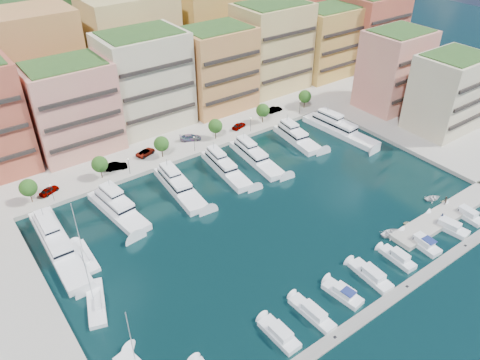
{
  "coord_description": "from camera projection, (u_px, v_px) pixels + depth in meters",
  "views": [
    {
      "loc": [
        -51.79,
        -59.03,
        61.9
      ],
      "look_at": [
        -2.9,
        7.64,
        6.0
      ],
      "focal_mm": 35.0,
      "sensor_mm": 36.0,
      "label": 1
    }
  ],
  "objects": [
    {
      "name": "cruiser_4",
      "position": [
        343.0,
        294.0,
        80.5
      ],
      "size": [
        3.49,
        7.48,
        2.66
      ],
      "color": "white",
      "rests_on": "ground"
    },
    {
      "name": "tender_2",
      "position": [
        433.0,
        198.0,
        103.85
      ],
      "size": [
        4.41,
        3.72,
        0.78
      ],
      "primitive_type": "imported",
      "rotation": [
        0.0,
        0.0,
        1.26
      ],
      "color": "white",
      "rests_on": "ground"
    },
    {
      "name": "cruiser_2",
      "position": [
        279.0,
        335.0,
        73.53
      ],
      "size": [
        2.98,
        7.59,
        2.55
      ],
      "color": "white",
      "rests_on": "ground"
    },
    {
      "name": "person_1",
      "position": [
        445.0,
        200.0,
        100.56
      ],
      "size": [
        1.01,
        0.83,
        1.91
      ],
      "primitive_type": "imported",
      "rotation": [
        0.0,
        0.0,
        3.27
      ],
      "color": "#46352A",
      "rests_on": "finger_pier"
    },
    {
      "name": "backblock_2",
      "position": [
        132.0,
        46.0,
        142.4
      ],
      "size": [
        26.0,
        18.0,
        30.0
      ],
      "primitive_type": "cube",
      "color": "#D5BD71",
      "rests_on": "north_quay"
    },
    {
      "name": "tree_5",
      "position": [
        305.0,
        96.0,
        138.8
      ],
      "size": [
        3.8,
        3.8,
        5.65
      ],
      "color": "#473323",
      "rests_on": "north_quay"
    },
    {
      "name": "tender_1",
      "position": [
        406.0,
        223.0,
        96.68
      ],
      "size": [
        1.93,
        1.79,
        0.83
      ],
      "primitive_type": "imported",
      "rotation": [
        0.0,
        0.0,
        1.24
      ],
      "color": "#C0BA93",
      "rests_on": "ground"
    },
    {
      "name": "apartment_3",
      "position": [
        145.0,
        80.0,
        125.5
      ],
      "size": [
        22.0,
        16.5,
        25.8
      ],
      "color": "beige",
      "rests_on": "north_quay"
    },
    {
      "name": "yacht_4",
      "position": [
        254.0,
        156.0,
        117.34
      ],
      "size": [
        6.32,
        20.1,
        7.3
      ],
      "color": "white",
      "rests_on": "ground"
    },
    {
      "name": "cruiser_8",
      "position": [
        447.0,
        226.0,
        95.52
      ],
      "size": [
        3.98,
        8.9,
        2.55
      ],
      "color": "white",
      "rests_on": "ground"
    },
    {
      "name": "ground",
      "position": [
        272.0,
        215.0,
        99.48
      ],
      "size": [
        400.0,
        400.0,
        0.0
      ],
      "primitive_type": "plane",
      "color": "black",
      "rests_on": "ground"
    },
    {
      "name": "tree_0",
      "position": [
        28.0,
        188.0,
        99.6
      ],
      "size": [
        3.8,
        3.8,
        5.65
      ],
      "color": "#473323",
      "rests_on": "north_quay"
    },
    {
      "name": "lamppost_3",
      "position": [
        251.0,
        122.0,
        127.0
      ],
      "size": [
        0.3,
        0.3,
        4.2
      ],
      "color": "black",
      "rests_on": "north_quay"
    },
    {
      "name": "sailboat_2",
      "position": [
        85.0,
        258.0,
        88.25
      ],
      "size": [
        2.97,
        9.75,
        13.2
      ],
      "color": "white",
      "rests_on": "ground"
    },
    {
      "name": "apartment_2",
      "position": [
        72.0,
        108.0,
        114.71
      ],
      "size": [
        20.0,
        15.5,
        22.8
      ],
      "color": "tan",
      "rests_on": "north_quay"
    },
    {
      "name": "finger_pier",
      "position": [
        447.0,
        215.0,
        99.48
      ],
      "size": [
        32.0,
        5.0,
        2.0
      ],
      "primitive_type": "cube",
      "color": "#9E998E",
      "rests_on": "ground"
    },
    {
      "name": "sailboat_1",
      "position": [
        96.0,
        303.0,
        79.08
      ],
      "size": [
        5.91,
        11.02,
        13.2
      ],
      "color": "white",
      "rests_on": "ground"
    },
    {
      "name": "south_pontoon",
      "position": [
        373.0,
        312.0,
        77.97
      ],
      "size": [
        72.0,
        2.2,
        0.35
      ],
      "primitive_type": "cube",
      "color": "gray",
      "rests_on": "ground"
    },
    {
      "name": "backblock_3",
      "position": [
        214.0,
        29.0,
        157.1
      ],
      "size": [
        26.0,
        18.0,
        30.0
      ],
      "primitive_type": "cube",
      "color": "gold",
      "rests_on": "north_quay"
    },
    {
      "name": "yacht_0",
      "position": [
        57.0,
        242.0,
        90.47
      ],
      "size": [
        5.25,
        26.36,
        7.3
      ],
      "color": "white",
      "rests_on": "ground"
    },
    {
      "name": "tree_4",
      "position": [
        263.0,
        110.0,
        130.96
      ],
      "size": [
        3.8,
        3.8,
        5.65
      ],
      "color": "#473323",
      "rests_on": "north_quay"
    },
    {
      "name": "car_2",
      "position": [
        146.0,
        152.0,
        117.8
      ],
      "size": [
        5.75,
        3.95,
        1.46
      ],
      "primitive_type": "imported",
      "rotation": [
        0.0,
        0.0,
        1.89
      ],
      "color": "gray",
      "rests_on": "north_quay"
    },
    {
      "name": "car_4",
      "position": [
        239.0,
        126.0,
        129.68
      ],
      "size": [
        4.93,
        3.04,
        1.57
      ],
      "primitive_type": "imported",
      "rotation": [
        0.0,
        0.0,
        1.85
      ],
      "color": "gray",
      "rests_on": "north_quay"
    },
    {
      "name": "car_0",
      "position": [
        49.0,
        190.0,
        103.92
      ],
      "size": [
        4.89,
        3.46,
        1.55
      ],
      "primitive_type": "imported",
      "rotation": [
        0.0,
        0.0,
        1.97
      ],
      "color": "gray",
      "rests_on": "north_quay"
    },
    {
      "name": "yacht_1",
      "position": [
        117.0,
        208.0,
        99.73
      ],
      "size": [
        6.85,
        18.96,
        7.3
      ],
      "color": "white",
      "rests_on": "ground"
    },
    {
      "name": "cruiser_7",
      "position": [
        421.0,
        243.0,
        91.28
      ],
      "size": [
        3.21,
        8.09,
        2.66
      ],
      "color": "white",
      "rests_on": "ground"
    },
    {
      "name": "apartment_5",
      "position": [
        272.0,
        47.0,
        146.77
      ],
      "size": [
        22.0,
        16.5,
        26.8
      ],
      "color": "#D5BD71",
      "rests_on": "north_quay"
    },
    {
      "name": "lamppost_4",
      "position": [
        300.0,
        105.0,
        135.82
      ],
      "size": [
        0.3,
        0.3,
        4.2
      ],
      "color": "black",
      "rests_on": "north_quay"
    },
    {
      "name": "yacht_5",
      "position": [
        295.0,
        136.0,
        125.78
      ],
      "size": [
        6.49,
        16.85,
        7.3
      ],
      "color": "white",
      "rests_on": "ground"
    },
    {
      "name": "tree_3",
      "position": [
        215.0,
        126.0,
        123.12
      ],
      "size": [
        3.8,
        3.8,
        5.65
      ],
      "color": "#473323",
      "rests_on": "north_quay"
    },
    {
      "name": "apartment_7",
      "position": [
        370.0,
        30.0,
        165.24
      ],
      "size": [
        22.0,
        16.5,
        24.8
      ],
      "color": "#B6583C",
      "rests_on": "north_quay"
    },
    {
      "name": "lamppost_1",
      "position": [
        129.0,
        164.0,
        109.36
      ],
      "size": [
        0.3,
        0.3,
        4.2
      ],
      "color": "black",
      "rests_on": "north_quay"
    },
    {
      "name": "car_1",
      "position": [
        116.0,
        166.0,
        112.15
      ],
      "size": [
        5.44,
        3.3,
        1.69
      ],
      "primitive_type": "imported",
      "rotation": [
        0.0,
        0.0,
        1.25
      ],
      "color": "gray",
      "rests_on": "north_quay"
    },
    {
      "name": "apartment_east_b",
      "position": [
        448.0,
        93.0,
        124.85
      ],
      "size": [
        18.0,
        14.5,
        20.8
      ],
      "color": "beige",
      "rests_on": "east_quay"
    },
    {
      "name": "east_quay",
      "position": [
        471.0,
        145.0,
        124.51
      ],
      "size": [
        34.0,
        76.0,
        2.0
      ],
      "primitive_type": "cube",
      "color": "#9E998E",
      "rests_on": "ground"
    },
    {
      "name": "tree_1",
      "position": [
        100.0,
        164.0,
        107.44
      ],
      "size": [
        3.8,
        3.8,
        5.65
      ],
      "color": "#473323",
      "rests_on": "north_quay"
    },
    {
      "name": "cruiser_3",
      "position": [
        312.0,
        313.0,
        76.97
      ],
      "size": [
        2.8,
        9.02,
        2.55
      ],
      "color": "white",
      "rests_on": "ground"
    },
    {
      "name": "yacht_2",
      "position": [
        178.0,
        185.0,
        106.61
      ],
      "size": [
        6.19,
        19.91,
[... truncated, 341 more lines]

